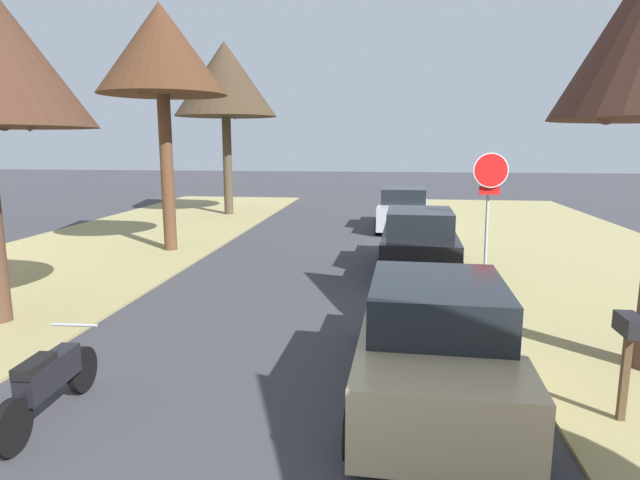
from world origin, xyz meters
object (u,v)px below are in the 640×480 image
object	(u,v)px
parked_sedan_tan	(435,341)
parked_sedan_black	(419,242)
street_tree_left_mid_b	(161,51)
parked_motorcycle	(49,381)
curbside_mailbox	(629,338)
stop_sign_far	(490,188)
street_tree_left_far	(225,80)
parked_sedan_silver	(403,210)

from	to	relation	value
parked_sedan_tan	parked_sedan_black	xyz separation A→B (m)	(0.17, 7.06, 0.00)
street_tree_left_mid_b	parked_sedan_black	bearing A→B (deg)	-11.17
parked_sedan_tan	parked_motorcycle	world-z (taller)	parked_sedan_tan
parked_sedan_black	curbside_mailbox	world-z (taller)	parked_sedan_black
stop_sign_far	parked_motorcycle	distance (m)	9.87
parked_motorcycle	stop_sign_far	bearing A→B (deg)	49.98
street_tree_left_far	parked_motorcycle	size ratio (longest dim) A/B	3.66
parked_sedan_black	stop_sign_far	bearing A→B (deg)	-29.31
stop_sign_far	parked_sedan_black	bearing A→B (deg)	150.69
street_tree_left_far	curbside_mailbox	size ratio (longest dim) A/B	5.91
parked_sedan_black	parked_sedan_silver	world-z (taller)	same
curbside_mailbox	street_tree_left_far	bearing A→B (deg)	119.96
parked_motorcycle	curbside_mailbox	size ratio (longest dim) A/B	1.62
parked_sedan_tan	parked_sedan_black	distance (m)	7.06
stop_sign_far	parked_sedan_black	world-z (taller)	stop_sign_far
parked_sedan_silver	curbside_mailbox	size ratio (longest dim) A/B	3.51
stop_sign_far	curbside_mailbox	distance (m)	6.79
street_tree_left_far	parked_sedan_tan	xyz separation A→B (m)	(7.81, -16.73, -5.20)
stop_sign_far	street_tree_left_mid_b	bearing A→B (deg)	165.39
parked_sedan_tan	parked_sedan_silver	bearing A→B (deg)	90.20
street_tree_left_mid_b	parked_sedan_black	world-z (taller)	street_tree_left_mid_b
street_tree_left_far	parked_motorcycle	bearing A→B (deg)	-79.69
parked_sedan_silver	street_tree_left_far	bearing A→B (deg)	159.51
street_tree_left_far	parked_sedan_silver	size ratio (longest dim) A/B	1.68
parked_sedan_black	curbside_mailbox	distance (m)	7.80
parked_sedan_black	parked_motorcycle	world-z (taller)	parked_sedan_black
parked_motorcycle	curbside_mailbox	world-z (taller)	curbside_mailbox
parked_motorcycle	parked_sedan_silver	bearing A→B (deg)	73.40
stop_sign_far	street_tree_left_mid_b	world-z (taller)	street_tree_left_mid_b
parked_sedan_black	parked_sedan_silver	distance (m)	6.77
stop_sign_far	parked_sedan_silver	bearing A→B (deg)	102.98
parked_sedan_tan	parked_sedan_silver	distance (m)	13.83
street_tree_left_far	parked_sedan_black	xyz separation A→B (m)	(7.98, -9.66, -5.20)
stop_sign_far	parked_motorcycle	world-z (taller)	stop_sign_far
parked_motorcycle	parked_sedan_black	bearing A→B (deg)	60.42
stop_sign_far	parked_sedan_tan	bearing A→B (deg)	-105.43
street_tree_left_mid_b	stop_sign_far	bearing A→B (deg)	-14.61
street_tree_left_mid_b	curbside_mailbox	xyz separation A→B (m)	(9.25, -8.99, -4.74)
street_tree_left_mid_b	parked_motorcycle	size ratio (longest dim) A/B	3.45
street_tree_left_far	parked_sedan_black	world-z (taller)	street_tree_left_far
parked_sedan_black	parked_sedan_silver	bearing A→B (deg)	91.88
street_tree_left_mid_b	parked_sedan_silver	xyz separation A→B (m)	(7.09, 5.32, -5.08)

